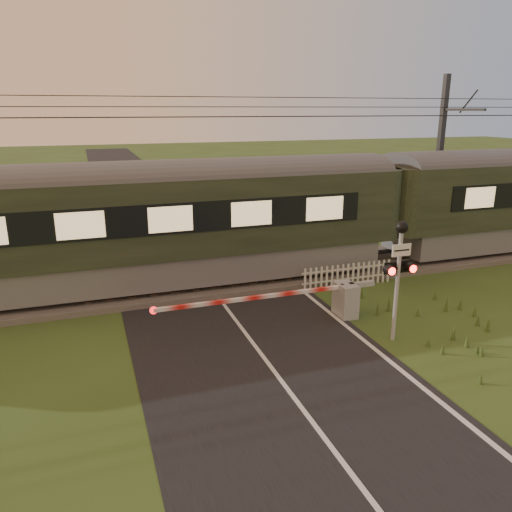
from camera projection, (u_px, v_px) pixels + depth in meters
name	position (u px, v px, depth m)	size (l,w,h in m)	color
ground	(276.00, 374.00, 11.22)	(160.00, 160.00, 0.00)	#34481B
road	(280.00, 379.00, 11.01)	(6.00, 140.00, 0.03)	black
track_bed	(207.00, 281.00, 17.10)	(140.00, 3.40, 0.39)	#47423D
overhead_wires	(202.00, 109.00, 15.49)	(120.00, 0.62, 0.62)	black
train	(383.00, 207.00, 18.61)	(41.70, 2.88, 3.88)	slate
boom_gate	(336.00, 299.00, 14.15)	(6.42, 0.75, 1.00)	gray
crossing_signal	(399.00, 260.00, 12.30)	(0.80, 0.34, 3.14)	gray
picket_fence	(348.00, 275.00, 16.65)	(3.33, 0.07, 0.80)	silver
catenary_mast	(440.00, 158.00, 21.52)	(0.22, 2.46, 7.14)	#2D2D30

